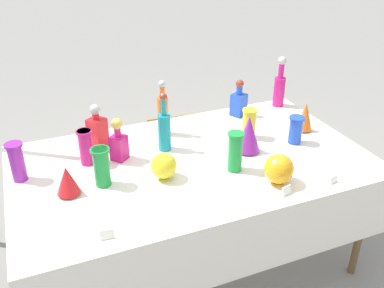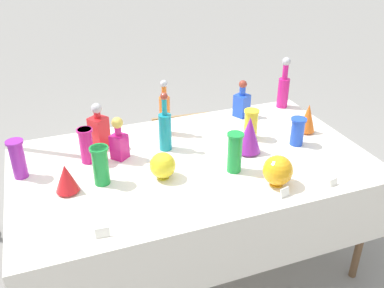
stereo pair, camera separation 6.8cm
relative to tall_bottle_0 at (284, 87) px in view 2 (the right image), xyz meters
name	(u,v)px [view 2 (the right image)]	position (x,y,z in m)	size (l,w,h in m)	color
ground_plane	(192,261)	(-0.86, -0.48, -0.91)	(40.00, 40.00, 0.00)	gray
display_table	(195,172)	(-0.86, -0.52, -0.20)	(1.97, 1.14, 0.76)	white
tall_bottle_0	(284,87)	(0.00, 0.00, 0.00)	(0.08, 0.08, 0.36)	#C61972
tall_bottle_1	(165,112)	(-0.91, -0.11, 0.00)	(0.07, 0.07, 0.35)	orange
tall_bottle_2	(165,129)	(-0.97, -0.30, -0.02)	(0.07, 0.07, 0.35)	teal
square_decanter_0	(242,102)	(-0.34, -0.04, -0.05)	(0.12, 0.12, 0.26)	blue
square_decanter_1	(119,141)	(-1.24, -0.31, -0.04)	(0.11, 0.11, 0.25)	#C61972
square_decanter_2	(99,129)	(-1.32, -0.13, -0.03)	(0.13, 0.13, 0.27)	red
slender_vase_0	(298,130)	(-0.22, -0.52, -0.06)	(0.09, 0.09, 0.17)	blue
slender_vase_1	(235,151)	(-0.69, -0.66, -0.03)	(0.09, 0.09, 0.22)	#198C38
slender_vase_2	(86,144)	(-1.41, -0.29, -0.04)	(0.09, 0.09, 0.20)	#C61972
slender_vase_3	(101,164)	(-1.38, -0.54, -0.04)	(0.10, 0.10, 0.21)	#198C38
slender_vase_4	(18,158)	(-1.77, -0.33, -0.03)	(0.09, 0.09, 0.21)	purple
slender_vase_5	(251,124)	(-0.44, -0.36, -0.05)	(0.09, 0.09, 0.19)	yellow
fluted_vase_0	(249,135)	(-0.53, -0.51, -0.03)	(0.14, 0.14, 0.22)	purple
fluted_vase_1	(308,118)	(-0.07, -0.41, -0.05)	(0.10, 0.10, 0.19)	orange
fluted_vase_2	(66,178)	(-1.55, -0.56, -0.07)	(0.12, 0.12, 0.15)	red
round_bowl_0	(163,165)	(-1.07, -0.60, -0.07)	(0.14, 0.14, 0.14)	yellow
round_bowl_1	(278,170)	(-0.55, -0.86, -0.06)	(0.15, 0.15, 0.16)	orange
price_tag_left	(103,233)	(-1.45, -0.95, -0.13)	(0.06, 0.01, 0.04)	white
price_tag_center	(333,182)	(-0.28, -0.97, -0.13)	(0.05, 0.01, 0.04)	white
price_tag_right	(285,192)	(-0.56, -0.97, -0.12)	(0.06, 0.01, 0.05)	white
cardboard_box_behind_left	(185,149)	(-0.52, 0.62, -0.71)	(0.59, 0.45, 0.47)	tan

